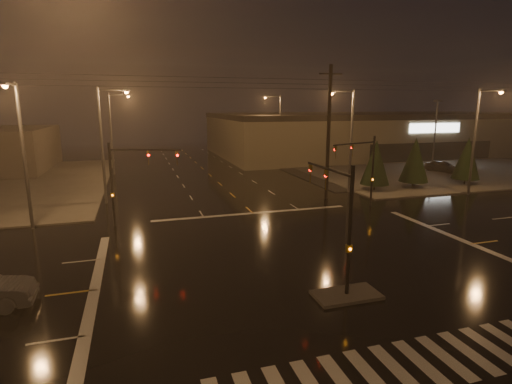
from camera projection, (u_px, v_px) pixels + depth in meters
ground at (310, 264)px, 21.82m from camera, size 140.00×140.00×0.00m
sidewalk_ne at (413, 165)px, 58.38m from camera, size 36.00×36.00×0.12m
median_island at (346, 295)px, 18.06m from camera, size 3.00×1.60×0.15m
crosswalk at (421, 363)px, 13.40m from camera, size 15.00×2.60×0.01m
stop_bar_far at (253, 213)px, 32.11m from camera, size 16.00×0.50×0.01m
parking_lot at (451, 165)px, 57.93m from camera, size 50.00×24.00×0.08m
retail_building at (380, 131)px, 73.96m from camera, size 60.20×28.30×7.20m
signal_mast_median at (340, 211)px, 18.16m from camera, size 0.25×4.59×6.00m
signal_mast_ne at (365, 163)px, 33.20m from camera, size 4.84×1.86×6.00m
signal_mast_nw at (126, 174)px, 27.81m from camera, size 4.84×1.86×6.00m
streetlight_1 at (105, 137)px, 34.26m from camera, size 2.77×0.32×10.00m
streetlight_2 at (113, 128)px, 49.23m from camera, size 2.77×0.32×10.00m
streetlight_3 at (349, 134)px, 38.74m from camera, size 2.77×0.32×10.00m
streetlight_4 at (278, 125)px, 57.45m from camera, size 2.77×0.32×10.00m
streetlight_5 at (22, 147)px, 26.52m from camera, size 0.32×2.77×10.00m
streetlight_6 at (478, 135)px, 37.30m from camera, size 0.32×2.77×10.00m
utility_pole_1 at (329, 132)px, 35.89m from camera, size 2.20×0.32×12.00m
conifer_0 at (376, 162)px, 39.99m from camera, size 2.86×2.86×5.17m
conifer_1 at (415, 160)px, 41.39m from camera, size 2.95×2.95×5.31m
conifer_2 at (467, 158)px, 42.98m from camera, size 2.87×2.87×5.19m
car_parked at (442, 166)px, 51.80m from camera, size 3.02×4.91×1.56m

